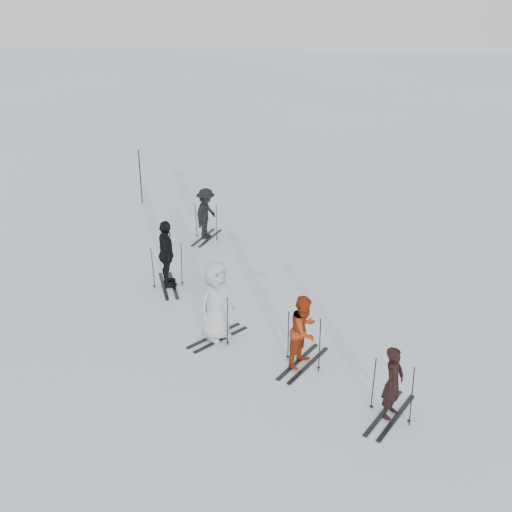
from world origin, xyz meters
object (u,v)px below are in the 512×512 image
Objects in this scene: skier_red at (304,332)px; skier_uphill_far at (206,214)px; piste_marker at (140,177)px; skier_near_dark at (393,384)px; skier_uphill_left at (167,255)px; skier_grey at (216,302)px.

skier_red is 1.00× the size of skier_uphill_far.
piste_marker reaches higher than skier_uphill_far.
skier_red reaches higher than skier_near_dark.
piste_marker is (-8.17, 12.15, 0.26)m from skier_near_dark.
skier_uphill_far is at bearing 59.11° from skier_near_dark.
skier_uphill_left is at bearing -170.75° from skier_uphill_far.
skier_near_dark is at bearing -105.00° from skier_red.
skier_uphill_far reaches higher than skier_near_dark.
skier_uphill_far is (-3.36, 7.19, 0.00)m from skier_red.
skier_near_dark is 2.45m from skier_red.
piste_marker is at bearing 62.97° from skier_near_dark.
skier_grey is 3.19m from skier_uphill_left.
skier_uphill_left reaches higher than skier_red.
skier_uphill_far is (-1.27, 6.26, -0.14)m from skier_grey.
skier_red is 7.94m from skier_uphill_far.
piste_marker reaches higher than skier_red.
skier_red is 2.29m from skier_grey.
skier_uphill_far reaches higher than skier_red.
skier_red is (-1.77, 1.69, 0.07)m from skier_near_dark.
skier_grey is 6.39m from skier_uphill_far.
skier_uphill_left is (-1.78, 2.64, -0.03)m from skier_grey.
skier_red is at bearing -137.70° from skier_uphill_far.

